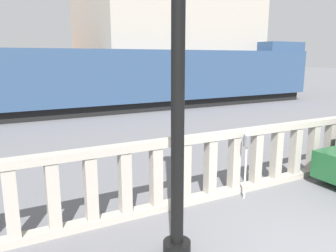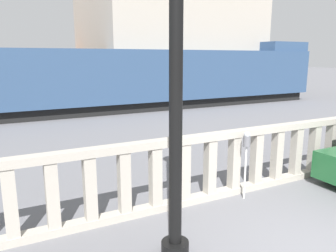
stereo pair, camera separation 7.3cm
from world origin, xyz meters
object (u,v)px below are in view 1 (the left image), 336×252
(lamppost, at_px, (178,65))
(train_near, at_px, (108,80))
(train_far, at_px, (29,73))
(parking_meter, at_px, (247,146))

(lamppost, xyz_separation_m, train_near, (3.20, 13.17, -1.06))
(train_near, bearing_deg, train_far, 110.42)
(lamppost, relative_size, parking_meter, 3.66)
(train_near, bearing_deg, lamppost, -103.64)
(train_near, height_order, train_far, train_far)
(lamppost, height_order, parking_meter, lamppost)
(parking_meter, bearing_deg, train_far, 96.05)
(train_near, xyz_separation_m, train_far, (-3.15, 8.46, 0.07))
(lamppost, bearing_deg, train_far, 89.88)
(parking_meter, xyz_separation_m, train_far, (-2.18, 20.55, 0.68))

